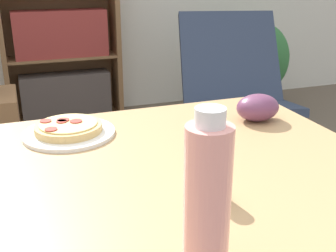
{
  "coord_description": "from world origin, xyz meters",
  "views": [
    {
      "loc": [
        -0.17,
        -0.84,
        1.15
      ],
      "look_at": [
        0.15,
        0.06,
        0.78
      ],
      "focal_mm": 45.0,
      "sensor_mm": 36.0,
      "label": 1
    }
  ],
  "objects_px": {
    "grape_bunch": "(258,108)",
    "salt_shaker": "(219,187)",
    "potted_plant_floor": "(258,64)",
    "pizza_on_plate": "(69,130)",
    "lounge_chair_far": "(234,113)",
    "drink_bottle": "(207,198)",
    "bookshelf": "(60,31)"
  },
  "relations": [
    {
      "from": "drink_bottle",
      "to": "lounge_chair_far",
      "type": "height_order",
      "value": "drink_bottle"
    },
    {
      "from": "drink_bottle",
      "to": "bookshelf",
      "type": "relative_size",
      "value": 0.17
    },
    {
      "from": "potted_plant_floor",
      "to": "pizza_on_plate",
      "type": "bearing_deg",
      "value": -132.8
    },
    {
      "from": "grape_bunch",
      "to": "lounge_chair_far",
      "type": "xyz_separation_m",
      "value": [
        0.6,
        1.21,
        -0.48
      ]
    },
    {
      "from": "grape_bunch",
      "to": "salt_shaker",
      "type": "xyz_separation_m",
      "value": [
        -0.31,
        -0.38,
        -0.01
      ]
    },
    {
      "from": "drink_bottle",
      "to": "salt_shaker",
      "type": "relative_size",
      "value": 3.97
    },
    {
      "from": "lounge_chair_far",
      "to": "drink_bottle",
      "type": "bearing_deg",
      "value": -104.87
    },
    {
      "from": "potted_plant_floor",
      "to": "bookshelf",
      "type": "bearing_deg",
      "value": 168.12
    },
    {
      "from": "salt_shaker",
      "to": "potted_plant_floor",
      "type": "distance_m",
      "value": 2.82
    },
    {
      "from": "lounge_chair_far",
      "to": "bookshelf",
      "type": "xyz_separation_m",
      "value": [
        -0.91,
        1.08,
        0.41
      ]
    },
    {
      "from": "grape_bunch",
      "to": "bookshelf",
      "type": "xyz_separation_m",
      "value": [
        -0.32,
        2.29,
        -0.06
      ]
    },
    {
      "from": "lounge_chair_far",
      "to": "pizza_on_plate",
      "type": "bearing_deg",
      "value": -119.65
    },
    {
      "from": "grape_bunch",
      "to": "salt_shaker",
      "type": "bearing_deg",
      "value": -129.42
    },
    {
      "from": "salt_shaker",
      "to": "lounge_chair_far",
      "type": "distance_m",
      "value": 1.89
    },
    {
      "from": "lounge_chair_far",
      "to": "bookshelf",
      "type": "relative_size",
      "value": 0.61
    },
    {
      "from": "salt_shaker",
      "to": "lounge_chair_far",
      "type": "bearing_deg",
      "value": 60.3
    },
    {
      "from": "grape_bunch",
      "to": "potted_plant_floor",
      "type": "relative_size",
      "value": 0.18
    },
    {
      "from": "grape_bunch",
      "to": "pizza_on_plate",
      "type": "bearing_deg",
      "value": 172.7
    },
    {
      "from": "pizza_on_plate",
      "to": "salt_shaker",
      "type": "xyz_separation_m",
      "value": [
        0.23,
        -0.44,
        0.02
      ]
    },
    {
      "from": "grape_bunch",
      "to": "potted_plant_floor",
      "type": "distance_m",
      "value": 2.35
    },
    {
      "from": "drink_bottle",
      "to": "salt_shaker",
      "type": "bearing_deg",
      "value": 57.62
    },
    {
      "from": "pizza_on_plate",
      "to": "grape_bunch",
      "type": "height_order",
      "value": "grape_bunch"
    },
    {
      "from": "pizza_on_plate",
      "to": "grape_bunch",
      "type": "distance_m",
      "value": 0.54
    },
    {
      "from": "lounge_chair_far",
      "to": "salt_shaker",
      "type": "bearing_deg",
      "value": -104.61
    },
    {
      "from": "grape_bunch",
      "to": "potted_plant_floor",
      "type": "height_order",
      "value": "grape_bunch"
    },
    {
      "from": "pizza_on_plate",
      "to": "grape_bunch",
      "type": "xyz_separation_m",
      "value": [
        0.54,
        -0.07,
        0.02
      ]
    },
    {
      "from": "pizza_on_plate",
      "to": "lounge_chair_far",
      "type": "xyz_separation_m",
      "value": [
        1.13,
        1.14,
        -0.45
      ]
    },
    {
      "from": "grape_bunch",
      "to": "lounge_chair_far",
      "type": "relative_size",
      "value": 0.15
    },
    {
      "from": "grape_bunch",
      "to": "potted_plant_floor",
      "type": "xyz_separation_m",
      "value": [
        1.22,
        1.97,
        -0.36
      ]
    },
    {
      "from": "grape_bunch",
      "to": "drink_bottle",
      "type": "relative_size",
      "value": 0.52
    },
    {
      "from": "lounge_chair_far",
      "to": "bookshelf",
      "type": "height_order",
      "value": "bookshelf"
    },
    {
      "from": "lounge_chair_far",
      "to": "bookshelf",
      "type": "distance_m",
      "value": 1.47
    }
  ]
}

